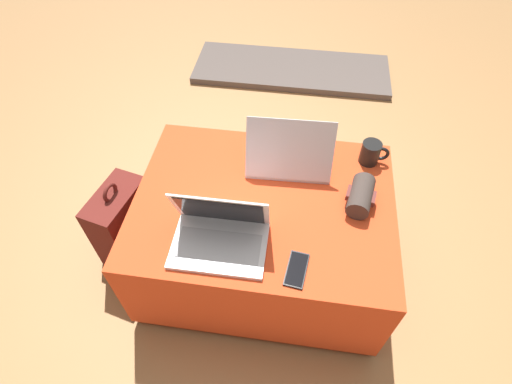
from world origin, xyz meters
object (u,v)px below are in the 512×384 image
Objects in this scene: laptop_near at (220,233)px; laptop_far at (289,155)px; cell_phone at (297,269)px; backpack at (123,226)px; coffee_mug at (371,153)px; wrist_brace at (361,196)px.

laptop_far reaches higher than laptop_near.
laptop_far is 2.42× the size of cell_phone.
backpack is at bearing 159.42° from laptop_near.
laptop_near is at bearing -138.34° from coffee_mug.
laptop_far is (0.20, 0.41, 0.00)m from laptop_near.
wrist_brace is at bearing -101.31° from coffee_mug.
coffee_mug is at bearing -171.00° from laptop_far.
cell_phone is 0.62m from coffee_mug.
cell_phone is at bearing 84.33° from backpack.
cell_phone is (0.28, -0.08, -0.04)m from laptop_near.
backpack is at bearing -164.16° from coffee_mug.
laptop_near is at bearing -8.56° from cell_phone.
cell_phone is at bearing -123.51° from wrist_brace.
laptop_far is 0.81m from backpack.
laptop_far is at bearing 149.89° from wrist_brace.
backpack is 1.05m from wrist_brace.
coffee_mug is (0.54, 0.48, 0.00)m from laptop_near.
wrist_brace is (0.29, -0.17, -0.01)m from laptop_far.
laptop_far is 0.50m from cell_phone.
laptop_near reaches higher than wrist_brace.
cell_phone is 1.22× the size of coffee_mug.
wrist_brace is (0.49, 0.25, -0.01)m from laptop_near.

